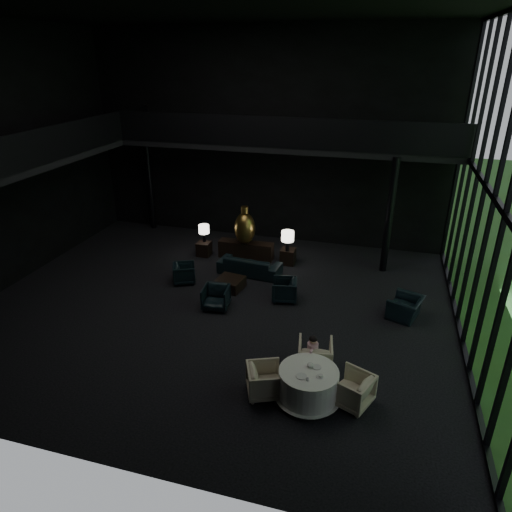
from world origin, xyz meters
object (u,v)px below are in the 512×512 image
(lounge_armchair_east, at_px, (284,289))
(dining_chair_west, at_px, (265,379))
(table_lamp_left, at_px, (204,230))
(lounge_armchair_west, at_px, (184,273))
(lounge_armchair_south, at_px, (216,296))
(dining_chair_north, at_px, (315,353))
(bronze_urn, at_px, (245,228))
(dining_table, at_px, (308,386))
(dining_chair_east, at_px, (352,388))
(window_armchair, at_px, (406,305))
(side_table_left, at_px, (204,249))
(console, at_px, (246,250))
(side_table_right, at_px, (288,256))
(coffee_table, at_px, (230,284))
(table_lamp_right, at_px, (288,237))
(sofa, at_px, (250,262))
(child, at_px, (313,347))

(lounge_armchair_east, bearing_deg, dining_chair_west, -3.19)
(table_lamp_left, relative_size, dining_chair_west, 0.82)
(table_lamp_left, bearing_deg, lounge_armchair_west, -85.32)
(lounge_armchair_south, xyz_separation_m, dining_chair_north, (3.30, -2.05, 0.06))
(bronze_urn, bearing_deg, dining_chair_north, -58.26)
(dining_table, bearing_deg, bronze_urn, 117.52)
(dining_table, bearing_deg, lounge_armchair_west, 137.91)
(dining_chair_east, bearing_deg, window_armchair, -172.36)
(side_table_left, height_order, lounge_armchair_west, lounge_armchair_west)
(bronze_urn, bearing_deg, window_armchair, -24.78)
(window_armchair, relative_size, dining_chair_west, 1.10)
(lounge_armchair_east, relative_size, dining_chair_east, 0.89)
(lounge_armchair_west, height_order, lounge_armchair_south, lounge_armchair_south)
(table_lamp_left, bearing_deg, lounge_armchair_east, -35.16)
(lounge_armchair_west, xyz_separation_m, dining_chair_north, (4.90, -3.35, 0.11))
(console, xyz_separation_m, side_table_left, (-1.60, -0.19, -0.06))
(side_table_right, bearing_deg, lounge_armchair_west, -141.73)
(lounge_armchair_east, distance_m, dining_table, 4.43)
(lounge_armchair_south, relative_size, coffee_table, 0.95)
(bronze_urn, relative_size, lounge_armchair_west, 2.07)
(coffee_table, height_order, dining_chair_north, dining_chair_north)
(table_lamp_right, relative_size, sofa, 0.33)
(side_table_left, xyz_separation_m, table_lamp_right, (3.20, -0.01, 0.83))
(lounge_armchair_east, bearing_deg, window_armchair, 79.40)
(dining_table, xyz_separation_m, dining_chair_north, (-0.02, 1.10, 0.12))
(table_lamp_left, height_order, dining_chair_east, table_lamp_left)
(lounge_armchair_south, bearing_deg, bronze_urn, 86.98)
(lounge_armchair_east, bearing_deg, lounge_armchair_west, -104.28)
(console, relative_size, lounge_armchair_west, 3.01)
(side_table_right, height_order, lounge_armchair_east, lounge_armchair_east)
(lounge_armchair_west, bearing_deg, bronze_urn, -56.02)
(coffee_table, distance_m, dining_chair_east, 6.06)
(table_lamp_right, bearing_deg, dining_chair_north, -71.24)
(bronze_urn, relative_size, table_lamp_right, 1.88)
(console, xyz_separation_m, window_armchair, (5.63, -2.72, 0.06))
(dining_table, relative_size, dining_chair_north, 1.68)
(dining_table, relative_size, dining_chair_west, 1.86)
(sofa, xyz_separation_m, lounge_armchair_east, (1.55, -1.47, -0.06))
(lounge_armchair_west, bearing_deg, lounge_armchair_south, -153.48)
(console, distance_m, table_lamp_left, 1.74)
(bronze_urn, distance_m, lounge_armchair_south, 3.70)
(side_table_left, distance_m, lounge_armchair_south, 3.96)
(lounge_armchair_east, relative_size, coffee_table, 0.92)
(sofa, distance_m, dining_chair_west, 6.12)
(lounge_armchair_west, bearing_deg, coffee_table, -115.27)
(bronze_urn, bearing_deg, lounge_armchair_west, -121.59)
(lounge_armchair_south, xyz_separation_m, coffee_table, (0.01, 1.27, -0.21))
(side_table_left, xyz_separation_m, child, (5.04, -5.75, 0.46))
(side_table_right, distance_m, sofa, 1.61)
(lounge_armchair_east, bearing_deg, coffee_table, -107.29)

